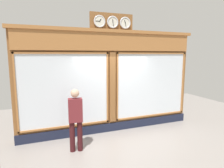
{
  "coord_description": "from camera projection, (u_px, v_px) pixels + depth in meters",
  "views": [
    {
      "loc": [
        2.27,
        5.89,
        2.57
      ],
      "look_at": [
        0.0,
        0.0,
        1.61
      ],
      "focal_mm": 31.17,
      "sensor_mm": 36.0,
      "label": 1
    }
  ],
  "objects": [
    {
      "name": "shop_facade",
      "position": [
        111.0,
        81.0,
        6.49
      ],
      "size": [
        6.1,
        0.42,
        3.85
      ],
      "color": "brown",
      "rests_on": "ground_plane"
    },
    {
      "name": "pedestrian",
      "position": [
        76.0,
        117.0,
        5.1
      ],
      "size": [
        0.38,
        0.26,
        1.69
      ],
      "color": "#3A1316",
      "rests_on": "ground_plane"
    }
  ]
}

